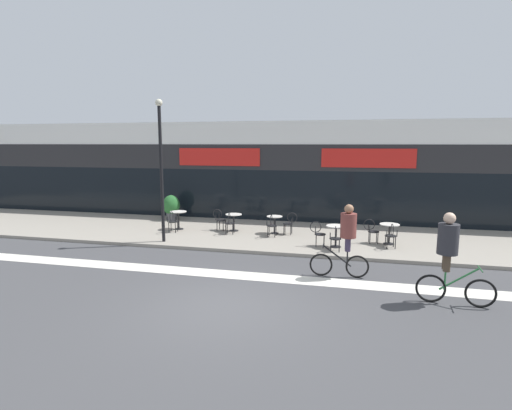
# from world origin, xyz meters

# --- Properties ---
(ground_plane) EXTENTS (120.00, 120.00, 0.00)m
(ground_plane) POSITION_xyz_m (0.00, 0.00, 0.00)
(ground_plane) COLOR #424244
(sidewalk_slab) EXTENTS (40.00, 5.50, 0.12)m
(sidewalk_slab) POSITION_xyz_m (0.00, 7.25, 0.06)
(sidewalk_slab) COLOR gray
(sidewalk_slab) RESTS_ON ground
(storefront_facade) EXTENTS (40.00, 4.06, 4.80)m
(storefront_facade) POSITION_xyz_m (0.00, 11.96, 2.39)
(storefront_facade) COLOR silver
(storefront_facade) RESTS_ON ground
(bike_lane_stripe) EXTENTS (36.00, 0.70, 0.01)m
(bike_lane_stripe) POSITION_xyz_m (0.00, 2.26, 0.00)
(bike_lane_stripe) COLOR silver
(bike_lane_stripe) RESTS_ON ground
(bistro_table_0) EXTENTS (0.70, 0.70, 0.78)m
(bistro_table_0) POSITION_xyz_m (-4.36, 7.15, 0.67)
(bistro_table_0) COLOR black
(bistro_table_0) RESTS_ON sidewalk_slab
(bistro_table_1) EXTENTS (0.69, 0.69, 0.72)m
(bistro_table_1) POSITION_xyz_m (-1.97, 7.38, 0.63)
(bistro_table_1) COLOR black
(bistro_table_1) RESTS_ON sidewalk_slab
(bistro_table_2) EXTENTS (0.64, 0.64, 0.72)m
(bistro_table_2) POSITION_xyz_m (-0.21, 7.29, 0.63)
(bistro_table_2) COLOR black
(bistro_table_2) RESTS_ON sidewalk_slab
(bistro_table_3) EXTENTS (0.70, 0.70, 0.78)m
(bistro_table_3) POSITION_xyz_m (2.31, 5.67, 0.67)
(bistro_table_3) COLOR black
(bistro_table_3) RESTS_ON sidewalk_slab
(bistro_table_4) EXTENTS (0.71, 0.71, 0.75)m
(bistro_table_4) POSITION_xyz_m (4.19, 6.54, 0.66)
(bistro_table_4) COLOR black
(bistro_table_4) RESTS_ON sidewalk_slab
(cafe_chair_0_near) EXTENTS (0.44, 0.59, 0.90)m
(cafe_chair_0_near) POSITION_xyz_m (-4.35, 6.52, 0.64)
(cafe_chair_0_near) COLOR black
(cafe_chair_0_near) RESTS_ON sidewalk_slab
(cafe_chair_1_near) EXTENTS (0.44, 0.59, 0.90)m
(cafe_chair_1_near) POSITION_xyz_m (-1.96, 6.75, 0.64)
(cafe_chair_1_near) COLOR black
(cafe_chair_1_near) RESTS_ON sidewalk_slab
(cafe_chair_1_side) EXTENTS (0.59, 0.43, 0.90)m
(cafe_chair_1_side) POSITION_xyz_m (-2.59, 7.38, 0.64)
(cafe_chair_1_side) COLOR black
(cafe_chair_1_side) RESTS_ON sidewalk_slab
(cafe_chair_2_near) EXTENTS (0.40, 0.58, 0.90)m
(cafe_chair_2_near) POSITION_xyz_m (-0.21, 6.66, 0.64)
(cafe_chair_2_near) COLOR black
(cafe_chair_2_near) RESTS_ON sidewalk_slab
(cafe_chair_2_side) EXTENTS (0.58, 0.40, 0.90)m
(cafe_chair_2_side) POSITION_xyz_m (0.42, 7.29, 0.64)
(cafe_chair_2_side) COLOR black
(cafe_chair_2_side) RESTS_ON sidewalk_slab
(cafe_chair_3_near) EXTENTS (0.41, 0.58, 0.90)m
(cafe_chair_3_near) POSITION_xyz_m (2.31, 5.05, 0.64)
(cafe_chair_3_near) COLOR black
(cafe_chair_3_near) RESTS_ON sidewalk_slab
(cafe_chair_3_side) EXTENTS (0.59, 0.43, 0.90)m
(cafe_chair_3_side) POSITION_xyz_m (1.68, 5.67, 0.64)
(cafe_chair_3_side) COLOR black
(cafe_chair_3_side) RESTS_ON sidewalk_slab
(cafe_chair_4_near) EXTENTS (0.44, 0.59, 0.90)m
(cafe_chair_4_near) POSITION_xyz_m (4.20, 5.92, 0.64)
(cafe_chair_4_near) COLOR black
(cafe_chair_4_near) RESTS_ON sidewalk_slab
(cafe_chair_4_side) EXTENTS (0.59, 0.44, 0.90)m
(cafe_chair_4_side) POSITION_xyz_m (3.56, 6.53, 0.64)
(cafe_chair_4_side) COLOR black
(cafe_chair_4_side) RESTS_ON sidewalk_slab
(planter_pot) EXTENTS (0.80, 0.80, 1.20)m
(planter_pot) POSITION_xyz_m (-5.59, 9.06, 0.77)
(planter_pot) COLOR #4C4C51
(planter_pot) RESTS_ON sidewalk_slab
(lamp_post) EXTENTS (0.26, 0.26, 5.22)m
(lamp_post) POSITION_xyz_m (-4.02, 5.03, 3.13)
(lamp_post) COLOR black
(lamp_post) RESTS_ON sidewalk_slab
(cyclist_0) EXTENTS (1.67, 0.50, 2.10)m
(cyclist_0) POSITION_xyz_m (2.68, 2.80, 1.24)
(cyclist_0) COLOR black
(cyclist_0) RESTS_ON ground
(cyclist_1) EXTENTS (1.75, 0.55, 2.20)m
(cyclist_1) POSITION_xyz_m (5.04, 1.39, 1.30)
(cyclist_1) COLOR black
(cyclist_1) RESTS_ON ground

